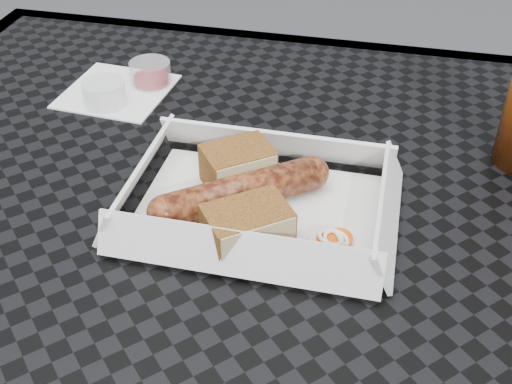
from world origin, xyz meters
TOP-DOWN VIEW (x-y plane):
  - patio_table at (0.00, 0.00)m, footprint 0.80×0.80m
  - food_tray at (0.07, 0.01)m, footprint 0.22×0.15m
  - bratwurst at (0.06, 0.00)m, footprint 0.15×0.12m
  - bread_near at (0.05, 0.04)m, footprint 0.08×0.07m
  - bread_far at (0.07, -0.04)m, footprint 0.09×0.08m
  - veg_garnish at (0.14, -0.04)m, footprint 0.03×0.03m
  - napkin at (-0.14, 0.19)m, footprint 0.13×0.13m
  - condiment_cup_sauce at (-0.11, 0.22)m, footprint 0.05×0.05m
  - condiment_cup_empty at (-0.15, 0.16)m, footprint 0.05×0.05m

SIDE VIEW (x-z plane):
  - patio_table at x=0.00m, z-range 0.30..1.04m
  - napkin at x=-0.14m, z-range 0.74..0.75m
  - food_tray at x=0.07m, z-range 0.74..0.75m
  - veg_garnish at x=0.14m, z-range 0.75..0.75m
  - condiment_cup_sauce at x=-0.11m, z-range 0.74..0.78m
  - condiment_cup_empty at x=-0.15m, z-range 0.74..0.78m
  - bratwurst at x=0.06m, z-range 0.75..0.78m
  - bread_far at x=0.07m, z-range 0.75..0.79m
  - bread_near at x=0.05m, z-range 0.75..0.79m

